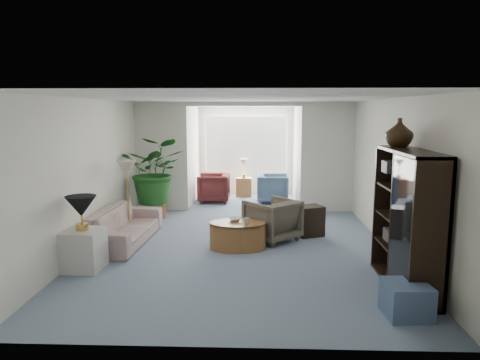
{
  "coord_description": "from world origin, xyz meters",
  "views": [
    {
      "loc": [
        0.28,
        -7.01,
        2.3
      ],
      "look_at": [
        0.0,
        0.6,
        1.1
      ],
      "focal_mm": 33.04,
      "sensor_mm": 36.0,
      "label": 1
    }
  ],
  "objects_px": {
    "sunroom_chair_blue": "(273,188)",
    "coffee_bowl": "(235,219)",
    "end_table": "(83,250)",
    "sunroom_chair_maroon": "(214,188)",
    "framed_picture": "(397,150)",
    "sofa": "(124,226)",
    "side_table_dark": "(309,221)",
    "entertainment_cabinet": "(407,220)",
    "floor_lamp": "(127,168)",
    "sunroom_table": "(244,187)",
    "coffee_table": "(238,235)",
    "plant_pot": "(156,211)",
    "wingback_chair": "(272,220)",
    "coffee_cup": "(247,221)",
    "table_lamp": "(81,206)",
    "ottoman": "(406,299)",
    "cabinet_urn": "(399,133)"
  },
  "relations": [
    {
      "from": "sunroom_chair_blue",
      "to": "coffee_bowl",
      "type": "bearing_deg",
      "value": 168.42
    },
    {
      "from": "end_table",
      "to": "sunroom_chair_maroon",
      "type": "height_order",
      "value": "sunroom_chair_maroon"
    },
    {
      "from": "framed_picture",
      "to": "sofa",
      "type": "relative_size",
      "value": 0.24
    },
    {
      "from": "side_table_dark",
      "to": "entertainment_cabinet",
      "type": "xyz_separation_m",
      "value": [
        0.96,
        -2.38,
        0.62
      ]
    },
    {
      "from": "framed_picture",
      "to": "sunroom_chair_maroon",
      "type": "xyz_separation_m",
      "value": [
        -3.26,
        4.09,
        -1.34
      ]
    },
    {
      "from": "floor_lamp",
      "to": "sunroom_chair_blue",
      "type": "height_order",
      "value": "floor_lamp"
    },
    {
      "from": "sunroom_table",
      "to": "sofa",
      "type": "bearing_deg",
      "value": -114.76
    },
    {
      "from": "framed_picture",
      "to": "coffee_bowl",
      "type": "relative_size",
      "value": 2.33
    },
    {
      "from": "coffee_table",
      "to": "plant_pot",
      "type": "relative_size",
      "value": 2.37
    },
    {
      "from": "sofa",
      "to": "sunroom_chair_maroon",
      "type": "relative_size",
      "value": 2.63
    },
    {
      "from": "wingback_chair",
      "to": "sunroom_chair_blue",
      "type": "relative_size",
      "value": 1.04
    },
    {
      "from": "side_table_dark",
      "to": "sunroom_chair_maroon",
      "type": "relative_size",
      "value": 0.71
    },
    {
      "from": "entertainment_cabinet",
      "to": "wingback_chair",
      "type": "bearing_deg",
      "value": 128.48
    },
    {
      "from": "end_table",
      "to": "coffee_table",
      "type": "relative_size",
      "value": 0.62
    },
    {
      "from": "end_table",
      "to": "coffee_cup",
      "type": "relative_size",
      "value": 5.6
    },
    {
      "from": "coffee_bowl",
      "to": "sunroom_table",
      "type": "distance_m",
      "value": 4.49
    },
    {
      "from": "sofa",
      "to": "coffee_table",
      "type": "height_order",
      "value": "sofa"
    },
    {
      "from": "table_lamp",
      "to": "ottoman",
      "type": "xyz_separation_m",
      "value": [
        4.22,
        -1.33,
        -0.75
      ]
    },
    {
      "from": "sofa",
      "to": "sunroom_chair_blue",
      "type": "bearing_deg",
      "value": -34.46
    },
    {
      "from": "cabinet_urn",
      "to": "sunroom_chair_maroon",
      "type": "height_order",
      "value": "cabinet_urn"
    },
    {
      "from": "entertainment_cabinet",
      "to": "ottoman",
      "type": "height_order",
      "value": "entertainment_cabinet"
    },
    {
      "from": "table_lamp",
      "to": "sunroom_table",
      "type": "bearing_deg",
      "value": 68.87
    },
    {
      "from": "entertainment_cabinet",
      "to": "sunroom_table",
      "type": "bearing_deg",
      "value": 110.34
    },
    {
      "from": "table_lamp",
      "to": "coffee_cup",
      "type": "distance_m",
      "value": 2.59
    },
    {
      "from": "sunroom_table",
      "to": "table_lamp",
      "type": "bearing_deg",
      "value": -111.13
    },
    {
      "from": "framed_picture",
      "to": "ottoman",
      "type": "distance_m",
      "value": 2.66
    },
    {
      "from": "sofa",
      "to": "entertainment_cabinet",
      "type": "bearing_deg",
      "value": -110.22
    },
    {
      "from": "coffee_bowl",
      "to": "sunroom_chair_blue",
      "type": "height_order",
      "value": "sunroom_chair_blue"
    },
    {
      "from": "table_lamp",
      "to": "sunroom_chair_blue",
      "type": "relative_size",
      "value": 0.56
    },
    {
      "from": "table_lamp",
      "to": "floor_lamp",
      "type": "bearing_deg",
      "value": 86.0
    },
    {
      "from": "coffee_table",
      "to": "coffee_bowl",
      "type": "bearing_deg",
      "value": 116.57
    },
    {
      "from": "coffee_bowl",
      "to": "side_table_dark",
      "type": "xyz_separation_m",
      "value": [
        1.35,
        0.72,
        -0.2
      ]
    },
    {
      "from": "table_lamp",
      "to": "coffee_table",
      "type": "distance_m",
      "value": 2.56
    },
    {
      "from": "sunroom_chair_blue",
      "to": "sunroom_table",
      "type": "xyz_separation_m",
      "value": [
        -0.75,
        0.75,
        -0.1
      ]
    },
    {
      "from": "table_lamp",
      "to": "entertainment_cabinet",
      "type": "height_order",
      "value": "entertainment_cabinet"
    },
    {
      "from": "table_lamp",
      "to": "coffee_bowl",
      "type": "xyz_separation_m",
      "value": [
        2.16,
        1.17,
        -0.47
      ]
    },
    {
      "from": "entertainment_cabinet",
      "to": "sofa",
      "type": "bearing_deg",
      "value": 156.66
    },
    {
      "from": "framed_picture",
      "to": "table_lamp",
      "type": "height_order",
      "value": "framed_picture"
    },
    {
      "from": "coffee_cup",
      "to": "entertainment_cabinet",
      "type": "distance_m",
      "value": 2.59
    },
    {
      "from": "coffee_cup",
      "to": "side_table_dark",
      "type": "distance_m",
      "value": 1.49
    },
    {
      "from": "sunroom_table",
      "to": "framed_picture",
      "type": "bearing_deg",
      "value": -62.64
    },
    {
      "from": "sunroom_chair_blue",
      "to": "side_table_dark",
      "type": "bearing_deg",
      "value": -169.11
    },
    {
      "from": "coffee_cup",
      "to": "entertainment_cabinet",
      "type": "height_order",
      "value": "entertainment_cabinet"
    },
    {
      "from": "sofa",
      "to": "coffee_bowl",
      "type": "distance_m",
      "value": 1.97
    },
    {
      "from": "plant_pot",
      "to": "side_table_dark",
      "type": "bearing_deg",
      "value": -21.81
    },
    {
      "from": "ottoman",
      "to": "sunroom_chair_blue",
      "type": "bearing_deg",
      "value": 101.62
    },
    {
      "from": "floor_lamp",
      "to": "wingback_chair",
      "type": "height_order",
      "value": "floor_lamp"
    },
    {
      "from": "framed_picture",
      "to": "floor_lamp",
      "type": "height_order",
      "value": "framed_picture"
    },
    {
      "from": "table_lamp",
      "to": "sunroom_table",
      "type": "height_order",
      "value": "table_lamp"
    },
    {
      "from": "coffee_bowl",
      "to": "sunroom_chair_maroon",
      "type": "height_order",
      "value": "sunroom_chair_maroon"
    }
  ]
}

